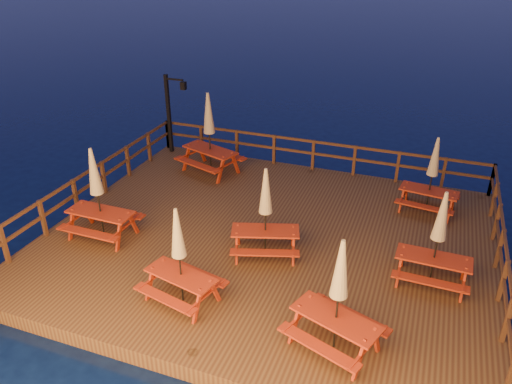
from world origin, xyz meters
TOP-DOWN VIEW (x-y plane):
  - ground at (0.00, 0.00)m, footprint 500.00×500.00m
  - deck at (0.00, 0.00)m, footprint 12.00×10.00m
  - deck_piles at (0.00, 0.00)m, footprint 11.44×9.44m
  - railing at (0.00, 1.78)m, footprint 11.80×9.75m
  - lamp_post at (-5.39, 4.55)m, footprint 0.85×0.18m
  - picnic_table_0 at (-0.95, -3.22)m, footprint 1.95×1.73m
  - picnic_table_1 at (4.02, 3.07)m, footprint 1.84×1.59m
  - picnic_table_2 at (4.33, -0.57)m, footprint 1.76×1.47m
  - picnic_table_3 at (-3.32, 3.38)m, footprint 2.42×2.20m
  - picnic_table_4 at (0.20, -0.81)m, footprint 2.09×1.89m
  - picnic_table_5 at (-4.31, -1.55)m, footprint 1.86×1.54m
  - picnic_table_6 at (2.62, -3.46)m, footprint 2.19×2.00m

SIDE VIEW (x-z plane):
  - deck_piles at x=0.00m, z-range -1.00..0.40m
  - ground at x=0.00m, z-range 0.00..0.00m
  - deck at x=0.00m, z-range 0.00..0.40m
  - railing at x=0.00m, z-range 0.61..1.71m
  - picnic_table_1 at x=4.02m, z-range 0.45..2.84m
  - picnic_table_0 at x=-0.95m, z-range 0.45..2.85m
  - picnic_table_2 at x=4.33m, z-range 0.45..2.91m
  - picnic_table_4 at x=0.20m, z-range 0.45..2.93m
  - picnic_table_6 at x=2.62m, z-range 0.45..3.02m
  - picnic_table_5 at x=-4.31m, z-range 0.45..3.09m
  - picnic_table_3 at x=-3.32m, z-range 0.46..3.31m
  - lamp_post at x=-5.39m, z-range 0.70..3.70m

